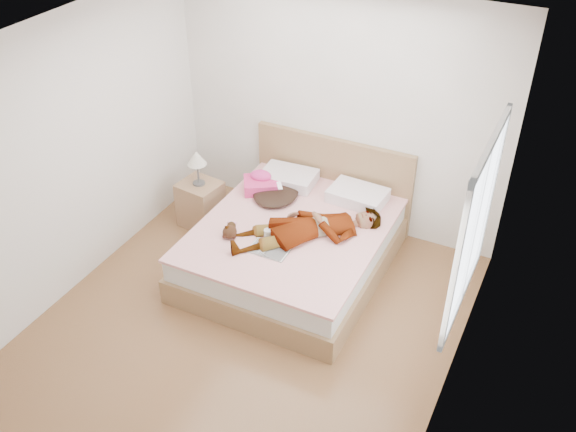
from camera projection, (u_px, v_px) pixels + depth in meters
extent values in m
plane|color=#4E3018|center=(247.00, 326.00, 5.88)|extent=(4.00, 4.00, 0.00)
imported|color=silver|center=(307.00, 224.00, 6.14)|extent=(1.55, 1.47, 0.21)
ellipsoid|color=black|center=(276.00, 193.00, 6.72)|extent=(0.58, 0.66, 0.09)
cube|color=silver|center=(280.00, 186.00, 6.58)|extent=(0.09, 0.10, 0.05)
plane|color=white|center=(233.00, 52.00, 4.40)|extent=(4.00, 4.00, 0.00)
plane|color=beige|center=(337.00, 111.00, 6.61)|extent=(3.60, 0.00, 3.60)
plane|color=silver|center=(67.00, 384.00, 3.67)|extent=(3.60, 0.00, 3.60)
plane|color=silver|center=(68.00, 159.00, 5.80)|extent=(0.00, 4.00, 4.00)
plane|color=silver|center=(464.00, 273.00, 4.49)|extent=(0.00, 4.00, 4.00)
cube|color=white|center=(475.00, 226.00, 4.60)|extent=(0.02, 1.10, 1.30)
cube|color=silver|center=(455.00, 273.00, 4.17)|extent=(0.04, 0.06, 1.42)
cube|color=silver|center=(492.00, 188.00, 5.03)|extent=(0.04, 0.06, 1.42)
cube|color=silver|center=(461.00, 297.00, 4.99)|extent=(0.04, 1.22, 0.06)
cube|color=silver|center=(492.00, 142.00, 4.21)|extent=(0.04, 1.22, 0.06)
cube|color=silver|center=(475.00, 226.00, 4.60)|extent=(0.03, 0.04, 1.30)
cube|color=brown|center=(292.00, 257.00, 6.51)|extent=(1.78, 2.08, 0.26)
cube|color=silver|center=(292.00, 238.00, 6.37)|extent=(1.70, 2.00, 0.22)
cube|color=white|center=(293.00, 228.00, 6.30)|extent=(1.74, 2.04, 0.03)
cube|color=brown|center=(333.00, 179.00, 7.04)|extent=(1.80, 0.07, 1.00)
cube|color=white|center=(289.00, 177.00, 6.93)|extent=(0.61, 0.44, 0.13)
cube|color=white|center=(358.00, 195.00, 6.64)|extent=(0.60, 0.43, 0.13)
cube|color=#FF4587|center=(262.00, 185.00, 6.81)|extent=(0.49, 0.46, 0.12)
ellipsoid|color=#EB3F8F|center=(261.00, 176.00, 6.81)|extent=(0.25, 0.21, 0.11)
cube|color=silver|center=(269.00, 250.00, 5.98)|extent=(0.38, 0.25, 0.01)
cube|color=white|center=(260.00, 246.00, 6.01)|extent=(0.19, 0.25, 0.02)
cube|color=#292929|center=(279.00, 252.00, 5.94)|extent=(0.19, 0.25, 0.02)
cylinder|color=silver|center=(268.00, 234.00, 6.12)|extent=(0.08, 0.08, 0.09)
torus|color=silver|center=(272.00, 234.00, 6.11)|extent=(0.06, 0.01, 0.06)
cylinder|color=black|center=(268.00, 231.00, 6.10)|extent=(0.07, 0.07, 0.00)
ellipsoid|color=black|center=(230.00, 232.00, 6.12)|extent=(0.18, 0.19, 0.12)
ellipsoid|color=white|center=(229.00, 232.00, 6.10)|extent=(0.10, 0.10, 0.06)
sphere|color=black|center=(231.00, 226.00, 6.18)|extent=(0.09, 0.09, 0.09)
sphere|color=pink|center=(229.00, 223.00, 6.20)|extent=(0.03, 0.03, 0.03)
sphere|color=#FAA3BE|center=(235.00, 223.00, 6.19)|extent=(0.03, 0.03, 0.03)
ellipsoid|color=black|center=(224.00, 236.00, 6.11)|extent=(0.05, 0.06, 0.03)
ellipsoid|color=black|center=(234.00, 237.00, 6.10)|extent=(0.05, 0.06, 0.03)
cube|color=brown|center=(201.00, 204.00, 7.07)|extent=(0.47, 0.43, 0.52)
cylinder|color=#4C4C4C|center=(199.00, 183.00, 6.92)|extent=(0.15, 0.15, 0.02)
cylinder|color=#535353|center=(198.00, 173.00, 6.85)|extent=(0.03, 0.03, 0.27)
cone|color=beige|center=(197.00, 158.00, 6.74)|extent=(0.23, 0.23, 0.15)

